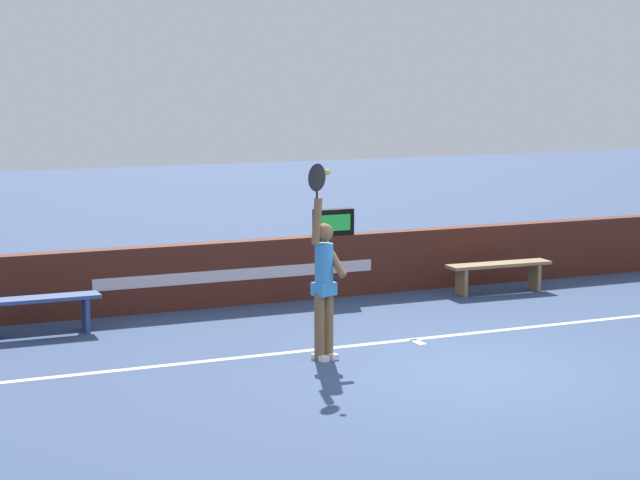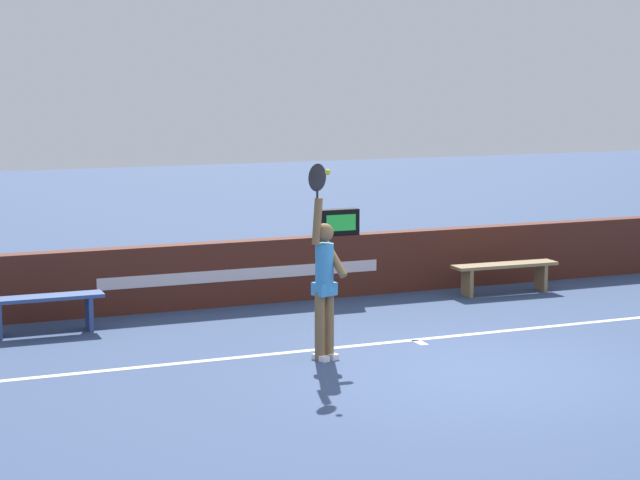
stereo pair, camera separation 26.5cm
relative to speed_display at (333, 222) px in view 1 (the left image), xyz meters
name	(u,v)px [view 1 (the left image)]	position (x,y,z in m)	size (l,w,h in m)	color
ground_plane	(483,371)	(-0.25, -4.93, -1.19)	(60.00, 60.00, 0.00)	#33476D
court_lines	(531,393)	(-0.25, -5.95, -1.19)	(12.02, 5.76, 0.00)	white
back_wall	(319,267)	(-0.25, 0.00, -0.70)	(17.48, 0.29, 0.98)	#4D2218
speed_display	(333,222)	(0.00, 0.00, 0.00)	(0.64, 0.20, 0.41)	black
tennis_player	(324,279)	(-1.76, -3.65, -0.17)	(0.50, 0.43, 2.46)	brown
tennis_ball	(328,172)	(-1.79, -3.83, 1.17)	(0.07, 0.07, 0.07)	#D0E033
courtside_bench_near	(41,306)	(-4.75, -0.89, -0.79)	(1.61, 0.37, 0.52)	#304B84
courtside_bench_far	(499,269)	(2.56, -0.81, -0.81)	(1.79, 0.42, 0.49)	olive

